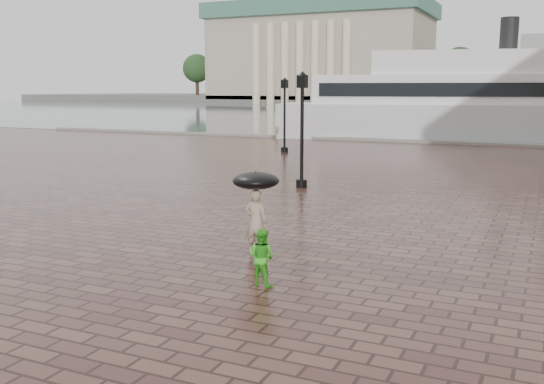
# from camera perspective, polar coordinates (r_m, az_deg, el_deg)

# --- Properties ---
(ground) EXTENTS (300.00, 300.00, 0.00)m
(ground) POSITION_cam_1_polar(r_m,az_deg,el_deg) (13.05, 10.81, -7.77)
(ground) COLOR #351B18
(ground) RESTS_ON ground
(harbour_water) EXTENTS (240.00, 240.00, 0.00)m
(harbour_water) POSITION_cam_1_polar(r_m,az_deg,el_deg) (104.23, 23.36, 6.80)
(harbour_water) COLOR #465255
(harbour_water) RESTS_ON ground
(quay_edge) EXTENTS (80.00, 0.60, 0.30)m
(quay_edge) POSITION_cam_1_polar(r_m,az_deg,el_deg) (44.38, 20.99, 4.06)
(quay_edge) COLOR slate
(quay_edge) RESTS_ON ground
(far_shore) EXTENTS (300.00, 60.00, 2.00)m
(far_shore) POSITION_cam_1_polar(r_m,az_deg,el_deg) (172.16, 24.08, 7.94)
(far_shore) COLOR #4C4C47
(far_shore) RESTS_ON ground
(museum) EXTENTS (57.00, 32.50, 26.00)m
(museum) POSITION_cam_1_polar(r_m,az_deg,el_deg) (167.39, 4.64, 13.13)
(museum) COLOR gray
(museum) RESTS_ON ground
(far_trees) EXTENTS (188.00, 8.00, 13.50)m
(far_trees) POSITION_cam_1_polar(r_m,az_deg,el_deg) (150.24, 24.15, 11.01)
(far_trees) COLOR #2D2119
(far_trees) RESTS_ON ground
(street_lamps) EXTENTS (15.44, 12.44, 4.40)m
(street_lamps) POSITION_cam_1_polar(r_m,az_deg,el_deg) (28.61, 8.75, 6.49)
(street_lamps) COLOR black
(street_lamps) RESTS_ON ground
(adult_pedestrian) EXTENTS (0.59, 0.41, 1.56)m
(adult_pedestrian) POSITION_cam_1_polar(r_m,az_deg,el_deg) (14.32, -1.52, -2.81)
(adult_pedestrian) COLOR gray
(adult_pedestrian) RESTS_ON ground
(child_pedestrian) EXTENTS (0.62, 0.52, 1.16)m
(child_pedestrian) POSITION_cam_1_polar(r_m,az_deg,el_deg) (12.09, -0.98, -6.16)
(child_pedestrian) COLOR green
(child_pedestrian) RESTS_ON ground
(ferry_near) EXTENTS (28.68, 12.35, 9.15)m
(ferry_near) POSITION_cam_1_polar(r_m,az_deg,el_deg) (49.86, 17.23, 7.99)
(ferry_near) COLOR silver
(ferry_near) RESTS_ON ground
(umbrella) EXTENTS (1.10, 1.10, 1.10)m
(umbrella) POSITION_cam_1_polar(r_m,az_deg,el_deg) (14.14, -1.54, 1.06)
(umbrella) COLOR black
(umbrella) RESTS_ON ground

